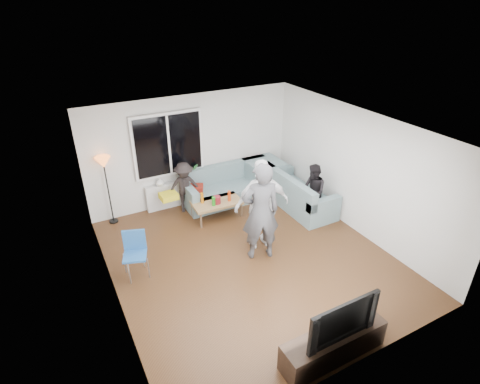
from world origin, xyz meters
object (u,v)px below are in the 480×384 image
side_chair (135,256)px  floor_lamp (108,191)px  spectator_right (313,191)px  spectator_back (185,187)px  player_left (261,212)px  player_right (262,205)px  sofa_right_section (299,190)px  tv_console (333,345)px  sofa_back_section (230,184)px  coffee_table (217,209)px  television (338,316)px

side_chair → floor_lamp: size_ratio=0.55×
spectator_right → spectator_back: 2.91m
player_left → player_right: 0.36m
sofa_right_section → floor_lamp: (-4.07, 1.37, 0.36)m
player_left → player_right: bearing=-108.9°
sofa_right_section → tv_console: 4.28m
side_chair → tv_console: 3.63m
side_chair → player_right: bearing=13.5°
spectator_right → sofa_right_section: bearing=-166.3°
sofa_back_section → tv_console: sofa_back_section is taller
spectator_right → tv_console: bearing=-19.3°
player_right → spectator_back: 2.20m
sofa_right_section → player_left: (-1.81, -1.23, 0.56)m
sofa_back_section → player_right: player_right is taller
floor_lamp → tv_console: bearing=-68.8°
coffee_table → player_left: player_left is taller
coffee_table → player_left: bearing=-86.1°
side_chair → floor_lamp: floor_lamp is taller
player_right → spectator_back: (-0.84, 2.01, -0.33)m
player_right → sofa_right_section: bearing=-139.6°
spectator_back → tv_console: size_ratio=0.76×
sofa_back_section → spectator_back: size_ratio=1.89×
sofa_right_section → side_chair: side_chair is taller
floor_lamp → tv_console: size_ratio=0.97×
spectator_back → tv_console: (0.35, -4.80, -0.39)m
floor_lamp → spectator_back: 1.66m
spectator_back → tv_console: bearing=-74.0°
spectator_right → television: size_ratio=1.12×
sofa_back_section → spectator_back: bearing=178.5°
tv_console → television: (0.00, 0.00, 0.54)m
sofa_right_section → television: television is taller
side_chair → tv_console: bearing=-37.8°
sofa_back_section → side_chair: size_ratio=2.67×
sofa_back_section → tv_console: size_ratio=1.44×
side_chair → spectator_right: spectator_right is taller
spectator_right → player_right: bearing=-61.1°
sofa_right_section → spectator_right: size_ratio=1.59×
player_left → television: bearing=99.4°
sofa_right_section → spectator_right: (0.00, -0.50, 0.20)m
sofa_right_section → side_chair: 4.13m
side_chair → player_right: player_right is taller
floor_lamp → player_left: bearing=-49.0°
television → side_chair: bearing=123.0°
sofa_back_section → sofa_right_section: size_ratio=1.15×
player_right → spectator_back: bearing=-57.0°
coffee_table → side_chair: side_chair is taller
sofa_right_section → coffee_table: 2.00m
floor_lamp → spectator_right: floor_lamp is taller
coffee_table → tv_console: size_ratio=0.69×
side_chair → spectator_back: (1.62, 1.76, 0.18)m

